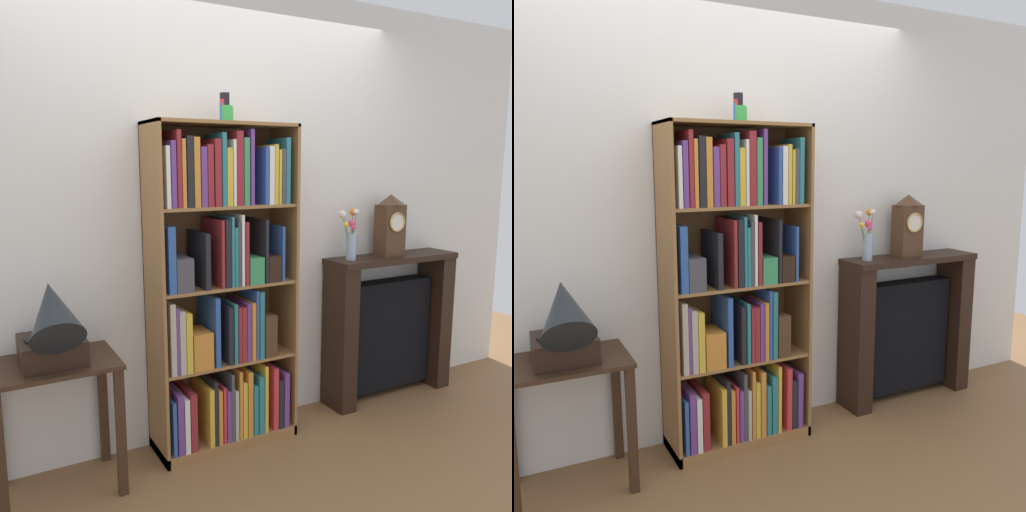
# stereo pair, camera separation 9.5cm
# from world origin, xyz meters

# --- Properties ---
(ground_plane) EXTENTS (7.80, 6.40, 0.02)m
(ground_plane) POSITION_xyz_m (0.00, 0.00, -0.01)
(ground_plane) COLOR brown
(wall_back) EXTENTS (4.80, 0.08, 2.65)m
(wall_back) POSITION_xyz_m (0.18, 0.28, 1.32)
(wall_back) COLOR silver
(wall_back) RESTS_ON ground
(bookshelf) EXTENTS (0.82, 0.32, 1.85)m
(bookshelf) POSITION_xyz_m (-0.01, 0.08, 0.87)
(bookshelf) COLOR olive
(bookshelf) RESTS_ON ground
(cup_stack) EXTENTS (0.08, 0.08, 0.17)m
(cup_stack) POSITION_xyz_m (0.04, 0.10, 1.94)
(cup_stack) COLOR green
(cup_stack) RESTS_ON bookshelf
(side_table_left) EXTENTS (0.60, 0.43, 0.68)m
(side_table_left) POSITION_xyz_m (-0.94, 0.03, 0.51)
(side_table_left) COLOR #382316
(side_table_left) RESTS_ON ground
(gramophone) EXTENTS (0.29, 0.47, 0.48)m
(gramophone) POSITION_xyz_m (-0.94, -0.04, 0.88)
(gramophone) COLOR black
(gramophone) RESTS_ON side_table_left
(fireplace_mantel) EXTENTS (0.99, 0.27, 1.01)m
(fireplace_mantel) POSITION_xyz_m (1.30, 0.13, 0.50)
(fireplace_mantel) COLOR black
(fireplace_mantel) RESTS_ON ground
(mantel_clock) EXTENTS (0.17, 0.14, 0.42)m
(mantel_clock) POSITION_xyz_m (1.27, 0.11, 1.22)
(mantel_clock) COLOR #472D1C
(mantel_clock) RESTS_ON fireplace_mantel
(flower_vase) EXTENTS (0.16, 0.12, 0.33)m
(flower_vase) POSITION_xyz_m (0.94, 0.12, 1.17)
(flower_vase) COLOR #99B2D1
(flower_vase) RESTS_ON fireplace_mantel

